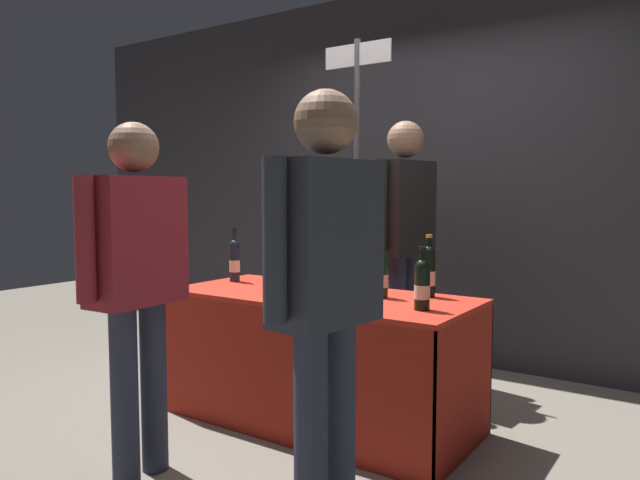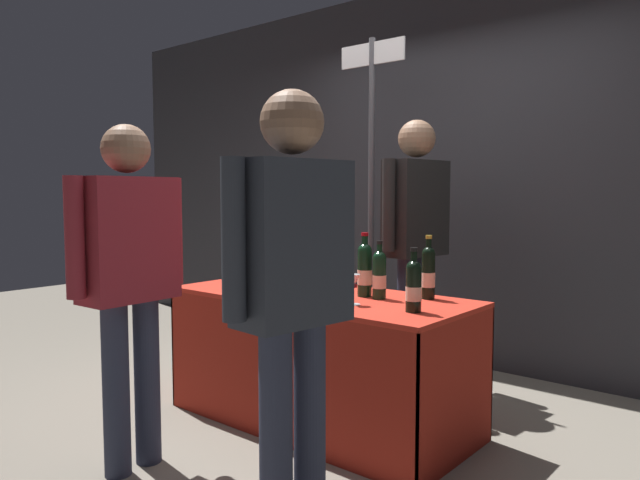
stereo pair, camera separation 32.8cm
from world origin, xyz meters
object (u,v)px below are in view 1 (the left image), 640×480
object	(u,v)px
vendor_presenter	(404,226)
booth_signpost	(357,174)
wine_glass_near_vendor	(359,282)
tasting_table	(320,333)
taster_foreground_right	(137,268)
featured_wine_bottle	(274,264)
display_bottle_0	(381,273)

from	to	relation	value
vendor_presenter	booth_signpost	distance (m)	0.58
wine_glass_near_vendor	vendor_presenter	bearing A→B (deg)	103.71
tasting_table	taster_foreground_right	size ratio (longest dim) A/B	1.07
wine_glass_near_vendor	taster_foreground_right	size ratio (longest dim) A/B	0.10
tasting_table	featured_wine_bottle	xyz separation A→B (m)	(-0.31, -0.02, 0.37)
booth_signpost	wine_glass_near_vendor	bearing A→B (deg)	-58.72
tasting_table	taster_foreground_right	distance (m)	1.13
tasting_table	booth_signpost	world-z (taller)	booth_signpost
wine_glass_near_vendor	taster_foreground_right	world-z (taller)	taster_foreground_right
featured_wine_bottle	vendor_presenter	size ratio (longest dim) A/B	0.20
wine_glass_near_vendor	booth_signpost	distance (m)	1.45
display_bottle_0	booth_signpost	distance (m)	1.28
featured_wine_bottle	booth_signpost	world-z (taller)	booth_signpost
tasting_table	display_bottle_0	bearing A→B (deg)	13.69
vendor_presenter	wine_glass_near_vendor	bearing A→B (deg)	20.15
display_bottle_0	wine_glass_near_vendor	distance (m)	0.22
booth_signpost	tasting_table	bearing A→B (deg)	-70.29
taster_foreground_right	vendor_presenter	bearing A→B (deg)	-14.60
tasting_table	display_bottle_0	xyz separation A→B (m)	(0.34, 0.08, 0.35)
tasting_table	booth_signpost	distance (m)	1.40
vendor_presenter	display_bottle_0	bearing A→B (deg)	24.18
display_bottle_0	vendor_presenter	world-z (taller)	vendor_presenter
display_bottle_0	booth_signpost	size ratio (longest dim) A/B	0.13
tasting_table	vendor_presenter	bearing A→B (deg)	84.23
tasting_table	vendor_presenter	xyz separation A→B (m)	(0.09, 0.87, 0.56)
tasting_table	featured_wine_bottle	size ratio (longest dim) A/B	4.80
taster_foreground_right	booth_signpost	world-z (taller)	booth_signpost
display_bottle_0	taster_foreground_right	xyz separation A→B (m)	(-0.65, -1.08, 0.10)
tasting_table	display_bottle_0	distance (m)	0.49
tasting_table	featured_wine_bottle	bearing A→B (deg)	-175.98
vendor_presenter	booth_signpost	xyz separation A→B (m)	(-0.45, 0.13, 0.35)
tasting_table	wine_glass_near_vendor	distance (m)	0.49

